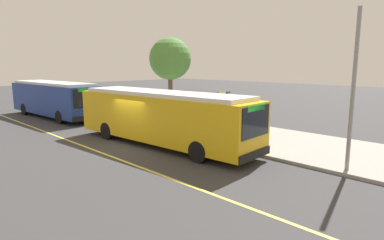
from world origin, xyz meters
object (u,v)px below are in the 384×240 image
object	(u,v)px
transit_bus_second	(54,98)
waiting_bench	(209,120)
transit_bus_main	(162,116)
pedestrian_commuter	(214,118)
route_sign_post	(222,108)

from	to	relation	value
transit_bus_second	waiting_bench	size ratio (longest dim) A/B	6.74
transit_bus_main	pedestrian_commuter	size ratio (longest dim) A/B	7.00
waiting_bench	pedestrian_commuter	xyz separation A→B (m)	(1.60, -1.26, 0.48)
transit_bus_second	waiting_bench	xyz separation A→B (m)	(12.63, 5.28, -0.98)
route_sign_post	pedestrian_commuter	bearing A→B (deg)	145.81
waiting_bench	pedestrian_commuter	size ratio (longest dim) A/B	0.95
transit_bus_main	route_sign_post	world-z (taller)	same
route_sign_post	pedestrian_commuter	xyz separation A→B (m)	(-1.42, 0.97, -0.84)
transit_bus_second	waiting_bench	bearing A→B (deg)	22.70
waiting_bench	pedestrian_commuter	world-z (taller)	pedestrian_commuter
transit_bus_main	transit_bus_second	bearing A→B (deg)	-178.82
transit_bus_main	waiting_bench	xyz separation A→B (m)	(-1.09, 5.00, -0.98)
transit_bus_second	transit_bus_main	bearing A→B (deg)	1.18
route_sign_post	pedestrian_commuter	size ratio (longest dim) A/B	1.66
transit_bus_main	transit_bus_second	distance (m)	13.72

